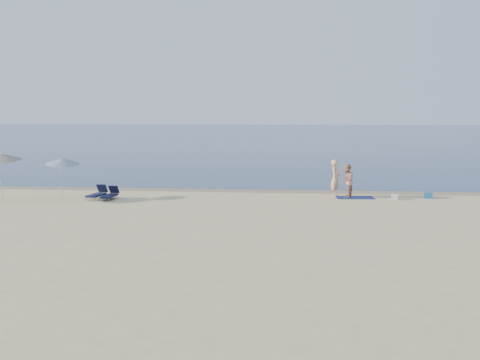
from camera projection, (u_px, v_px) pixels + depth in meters
The scene contains 12 objects.
ground at pixel (237, 296), 14.74m from camera, with size 160.00×160.00×0.00m, color #CEBE89.
sea at pixel (294, 135), 113.55m from camera, with size 240.00×160.00×0.01m, color #0C204B.
wet_sand_strip at pixel (274, 191), 33.91m from camera, with size 240.00×1.60×0.00m, color #847254.
person_left at pixel (335, 178), 31.72m from camera, with size 0.71×0.47×1.95m, color #E1AB7F.
person_right at pixel (347, 181), 31.25m from camera, with size 0.85×0.66×1.75m, color tan.
beach_towel at pixel (355, 198), 31.26m from camera, with size 1.91×1.06×0.03m, color navy.
white_bag at pixel (394, 197), 30.61m from camera, with size 0.33×0.28×0.28m, color silver.
blue_cooler at pixel (428, 195), 31.12m from camera, with size 0.44×0.31×0.31m, color #1B5A95.
umbrella_near at pixel (63, 161), 30.91m from camera, with size 2.24×2.25×2.23m.
umbrella_far at pixel (2, 157), 30.00m from camera, with size 2.41×2.42×2.54m.
lounger_left at pixel (110, 195), 30.67m from camera, with size 0.59×1.54×0.67m.
lounger_right at pixel (97, 194), 30.92m from camera, with size 0.71×1.64×0.70m.
Camera 1 is at (1.54, -14.23, 4.51)m, focal length 45.00 mm.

